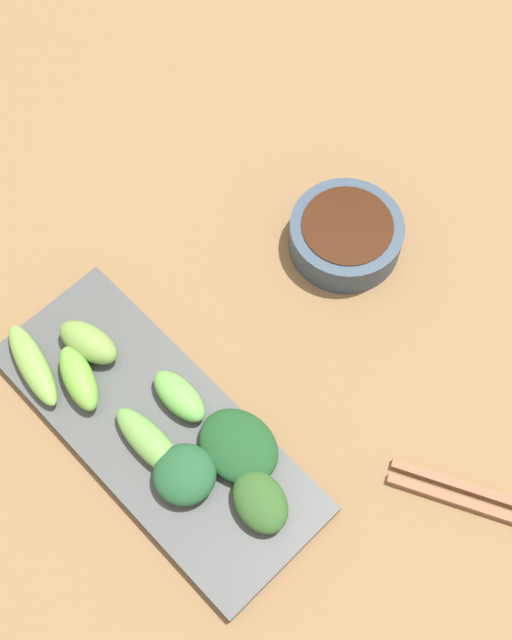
{
  "coord_description": "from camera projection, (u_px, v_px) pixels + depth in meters",
  "views": [
    {
      "loc": [
        0.23,
        0.25,
        0.75
      ],
      "look_at": [
        -0.0,
        0.01,
        0.05
      ],
      "focal_mm": 47.09,
      "sensor_mm": 36.0,
      "label": 1
    }
  ],
  "objects": [
    {
      "name": "broccoli_stalk_1",
      "position": [
        88.0,
        342.0,
        0.77
      ],
      "size": [
        0.04,
        0.07,
        0.03
      ],
      "primitive_type": "ellipsoid",
      "rotation": [
        0.0,
        0.0,
        0.23
      ],
      "color": "#749E45",
      "rests_on": "serving_plate"
    },
    {
      "name": "sauce_bowl",
      "position": [
        346.0,
        235.0,
        0.83
      ],
      "size": [
        0.11,
        0.11,
        0.04
      ],
      "color": "#344759",
      "rests_on": "tabletop"
    },
    {
      "name": "broccoli_stalk_2",
      "position": [
        179.0,
        396.0,
        0.75
      ],
      "size": [
        0.03,
        0.06,
        0.02
      ],
      "primitive_type": "ellipsoid",
      "rotation": [
        0.0,
        0.0,
        -0.01
      ],
      "color": "#65B24D",
      "rests_on": "serving_plate"
    },
    {
      "name": "broccoli_leafy_3",
      "position": [
        260.0,
        502.0,
        0.71
      ],
      "size": [
        0.06,
        0.07,
        0.02
      ],
      "primitive_type": "ellipsoid",
      "rotation": [
        0.0,
        0.0,
        -0.24
      ],
      "color": "#2F5B25",
      "rests_on": "serving_plate"
    },
    {
      "name": "broccoli_leafy_4",
      "position": [
        185.0,
        475.0,
        0.72
      ],
      "size": [
        0.06,
        0.06,
        0.03
      ],
      "primitive_type": "ellipsoid",
      "rotation": [
        0.0,
        0.0,
        -0.13
      ],
      "color": "#20552E",
      "rests_on": "serving_plate"
    },
    {
      "name": "broccoli_stalk_7",
      "position": [
        79.0,
        378.0,
        0.75
      ],
      "size": [
        0.05,
        0.07,
        0.03
      ],
      "primitive_type": "ellipsoid",
      "rotation": [
        0.0,
        0.0,
        -0.32
      ],
      "color": "#6FB43F",
      "rests_on": "serving_plate"
    },
    {
      "name": "broccoli_stalk_6",
      "position": [
        151.0,
        444.0,
        0.73
      ],
      "size": [
        0.03,
        0.09,
        0.02
      ],
      "primitive_type": "ellipsoid",
      "rotation": [
        0.0,
        0.0,
        0.01
      ],
      "color": "#67A149",
      "rests_on": "serving_plate"
    },
    {
      "name": "serving_plate",
      "position": [
        157.0,
        429.0,
        0.75
      ],
      "size": [
        0.13,
        0.33,
        0.01
      ],
      "primitive_type": "cube",
      "color": "#4A4F4E",
      "rests_on": "tabletop"
    },
    {
      "name": "broccoli_stalk_0",
      "position": [
        33.0,
        365.0,
        0.76
      ],
      "size": [
        0.05,
        0.09,
        0.02
      ],
      "primitive_type": "ellipsoid",
      "rotation": [
        0.0,
        0.0,
        -0.23
      ],
      "color": "#78AF4A",
      "rests_on": "serving_plate"
    },
    {
      "name": "tabletop",
      "position": [
        247.0,
        334.0,
        0.81
      ],
      "size": [
        2.1,
        2.1,
        0.02
      ],
      "primitive_type": "cube",
      "color": "olive",
      "rests_on": "ground"
    },
    {
      "name": "broccoli_leafy_5",
      "position": [
        239.0,
        446.0,
        0.73
      ],
      "size": [
        0.06,
        0.08,
        0.02
      ],
      "primitive_type": "ellipsoid",
      "rotation": [
        0.0,
        0.0,
        0.04
      ],
      "color": "#1A4A22",
      "rests_on": "serving_plate"
    }
  ]
}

